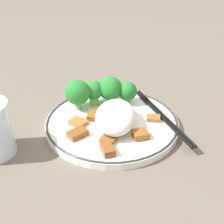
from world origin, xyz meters
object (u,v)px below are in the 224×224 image
(broccoli_back_left, at_px, (127,91))
(broccoli_mid_left, at_px, (78,93))
(broccoli_back_right, at_px, (94,91))
(chopsticks, at_px, (162,116))
(plate, at_px, (112,123))
(broccoli_back_center, at_px, (110,89))

(broccoli_back_left, height_order, broccoli_mid_left, broccoli_mid_left)
(broccoli_back_left, xyz_separation_m, broccoli_back_right, (-0.01, 0.07, 0.00))
(chopsticks, bearing_deg, broccoli_back_right, 73.57)
(broccoli_mid_left, bearing_deg, chopsticks, -96.85)
(broccoli_mid_left, xyz_separation_m, chopsticks, (-0.02, -0.17, -0.03))
(broccoli_mid_left, bearing_deg, plate, -119.90)
(broccoli_back_center, bearing_deg, plate, -172.61)
(plate, relative_size, broccoli_back_center, 4.38)
(broccoli_back_left, bearing_deg, broccoli_mid_left, 107.03)
(broccoli_back_center, distance_m, broccoli_back_right, 0.04)
(broccoli_back_center, relative_size, broccoli_mid_left, 0.94)
(broccoli_back_right, xyz_separation_m, chopsticks, (-0.04, -0.14, -0.03))
(broccoli_back_right, xyz_separation_m, broccoli_mid_left, (-0.02, 0.03, 0.01))
(broccoli_back_left, bearing_deg, plate, 159.63)
(broccoli_back_center, height_order, chopsticks, broccoli_back_center)
(broccoli_back_left, xyz_separation_m, broccoli_back_center, (-0.00, 0.04, 0.01))
(plate, distance_m, broccoli_back_left, 0.08)
(broccoli_back_center, distance_m, chopsticks, 0.12)
(broccoli_back_left, bearing_deg, broccoli_back_right, 97.74)
(plate, xyz_separation_m, broccoli_back_center, (0.07, 0.01, 0.04))
(plate, bearing_deg, broccoli_mid_left, 60.10)
(broccoli_back_center, distance_m, broccoli_mid_left, 0.07)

